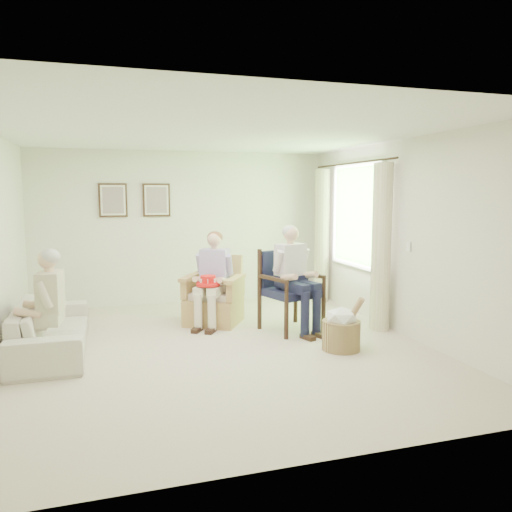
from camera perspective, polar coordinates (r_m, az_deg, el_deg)
name	(u,v)px	position (r m, az deg, el deg)	size (l,w,h in m)	color
floor	(220,349)	(6.23, -4.15, -10.51)	(5.50, 5.50, 0.00)	beige
back_wall	(184,228)	(8.66, -8.28, 3.19)	(5.00, 0.04, 2.60)	silver
front_wall	(310,282)	(3.36, 6.16, -2.95)	(5.00, 0.04, 2.60)	silver
right_wall	(401,238)	(6.95, 16.28, 2.02)	(0.04, 5.50, 2.60)	silver
ceiling	(218,132)	(5.98, -4.38, 13.98)	(5.00, 5.50, 0.02)	white
window	(356,213)	(7.95, 11.39, 4.83)	(0.13, 2.50, 1.63)	#2D6B23
curtain_left	(381,248)	(7.06, 14.11, 0.94)	(0.34, 0.34, 2.30)	beige
curtain_right	(322,236)	(8.79, 7.52, 2.28)	(0.34, 0.34, 2.30)	beige
framed_print_left	(113,200)	(8.51, -16.02, 6.15)	(0.45, 0.05, 0.55)	#382114
framed_print_right	(157,200)	(8.55, -11.30, 6.29)	(0.45, 0.05, 0.55)	#382114
wicker_armchair	(213,302)	(7.36, -4.91, -5.24)	(0.77, 0.76, 0.98)	tan
wood_armchair	(289,286)	(6.99, 3.78, -3.49)	(0.71, 0.67, 1.09)	black
sofa	(51,328)	(6.48, -22.34, -7.66)	(0.78, 2.00, 0.58)	beige
person_wicker	(215,273)	(7.15, -4.73, -1.90)	(0.40, 0.63, 1.32)	beige
person_dark	(294,270)	(6.78, 4.34, -1.63)	(0.40, 0.63, 1.43)	#171933
person_sofa	(46,300)	(6.03, -22.84, -4.69)	(0.42, 0.62, 1.25)	#C1B99B
red_hat	(208,282)	(6.98, -5.50, -2.94)	(0.33, 0.33, 0.14)	red
hatbox	(342,328)	(6.19, 9.75, -8.16)	(0.53, 0.53, 0.68)	tan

